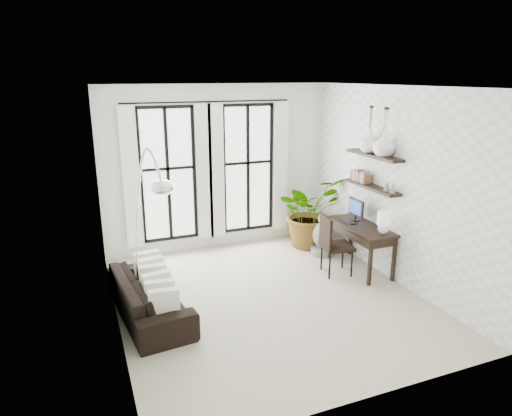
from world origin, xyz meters
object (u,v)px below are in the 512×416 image
buddha (323,237)px  plant (309,212)px  desk_chair (332,241)px  desk (362,230)px  arc_lamp (148,198)px  sofa (149,296)px

buddha → plant: bearing=93.4°
desk_chair → buddha: bearing=78.4°
desk_chair → buddha: (0.33, 0.84, -0.25)m
desk → buddha: 1.01m
plant → arc_lamp: (-3.36, -1.52, 1.00)m
sofa → arc_lamp: 1.42m
sofa → plant: plant is taller
plant → desk: bearing=-79.3°
desk_chair → buddha: 0.94m
desk → arc_lamp: bearing=-178.9°
arc_lamp → buddha: size_ratio=2.90×
desk_chair → desk: bearing=4.2°
desk → arc_lamp: (-3.63, -0.07, 0.95)m
desk_chair → arc_lamp: 3.26m
plant → desk_chair: (-0.29, -1.39, -0.11)m
plant → desk_chair: plant is taller
plant → desk: 1.47m
plant → desk_chair: bearing=-101.9°
buddha → arc_lamp: bearing=-164.1°
desk → buddha: (-0.24, 0.89, -0.41)m
plant → sofa: bearing=-154.5°
desk → arc_lamp: 3.76m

